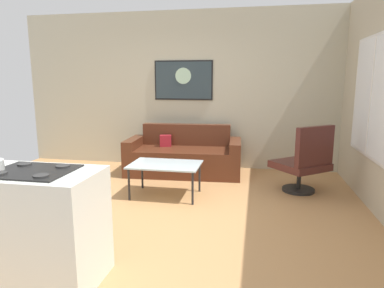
# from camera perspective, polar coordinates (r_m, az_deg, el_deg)

# --- Properties ---
(ground) EXTENTS (6.40, 6.40, 0.04)m
(ground) POSITION_cam_1_polar(r_m,az_deg,el_deg) (4.21, -6.48, -11.79)
(ground) COLOR tan
(back_wall) EXTENTS (6.40, 0.05, 2.80)m
(back_wall) POSITION_cam_1_polar(r_m,az_deg,el_deg) (6.25, -0.10, 8.97)
(back_wall) COLOR #B6B095
(back_wall) RESTS_ON ground
(couch) EXTENTS (1.96, 0.95, 0.82)m
(couch) POSITION_cam_1_polar(r_m,az_deg,el_deg) (5.83, -1.37, -2.23)
(couch) COLOR #4F2616
(couch) RESTS_ON ground
(coffee_table) EXTENTS (0.96, 0.64, 0.46)m
(coffee_table) POSITION_cam_1_polar(r_m,az_deg,el_deg) (4.68, -4.49, -3.76)
(coffee_table) COLOR silver
(coffee_table) RESTS_ON ground
(armchair) EXTENTS (0.90, 0.90, 0.98)m
(armchair) POSITION_cam_1_polar(r_m,az_deg,el_deg) (5.04, 18.39, -2.81)
(armchair) COLOR black
(armchair) RESTS_ON ground
(kitchen_counter) EXTENTS (1.54, 0.60, 0.92)m
(kitchen_counter) POSITION_cam_1_polar(r_m,az_deg,el_deg) (3.16, -28.69, -11.68)
(kitchen_counter) COLOR silver
(kitchen_counter) RESTS_ON ground
(wall_painting) EXTENTS (1.07, 0.03, 0.70)m
(wall_painting) POSITION_cam_1_polar(r_m,az_deg,el_deg) (6.24, -1.46, 10.65)
(wall_painting) COLOR black
(window) EXTENTS (0.03, 1.48, 1.53)m
(window) POSITION_cam_1_polar(r_m,az_deg,el_deg) (4.83, 27.93, 7.03)
(window) COLOR silver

